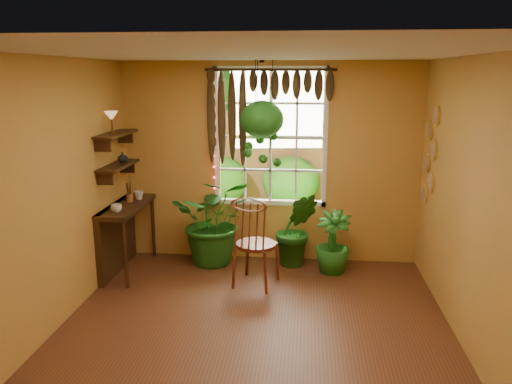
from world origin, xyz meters
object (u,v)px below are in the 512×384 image
(counter_ledge, at_px, (120,230))
(potted_plant_mid, at_px, (296,229))
(windsor_chair, at_px, (255,256))
(hanging_basket, at_px, (262,124))
(potted_plant_left, at_px, (215,220))

(counter_ledge, distance_m, potted_plant_mid, 2.32)
(windsor_chair, distance_m, hanging_basket, 1.69)
(counter_ledge, distance_m, potted_plant_left, 1.25)
(counter_ledge, height_order, windsor_chair, windsor_chair)
(counter_ledge, distance_m, hanging_basket, 2.30)
(potted_plant_mid, xyz_separation_m, hanging_basket, (-0.47, 0.02, 1.39))
(counter_ledge, distance_m, windsor_chair, 1.84)
(windsor_chair, bearing_deg, counter_ledge, -173.82)
(potted_plant_left, relative_size, potted_plant_mid, 1.19)
(counter_ledge, relative_size, hanging_basket, 0.88)
(potted_plant_left, xyz_separation_m, potted_plant_mid, (1.09, 0.01, -0.10))
(windsor_chair, distance_m, potted_plant_left, 0.96)
(potted_plant_left, xyz_separation_m, hanging_basket, (0.62, 0.03, 1.30))
(potted_plant_mid, bearing_deg, potted_plant_left, -179.28)
(potted_plant_mid, distance_m, hanging_basket, 1.47)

